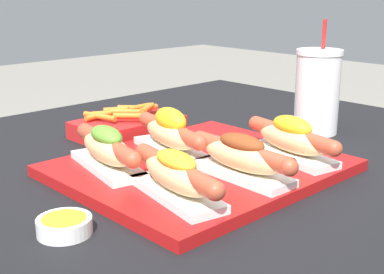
# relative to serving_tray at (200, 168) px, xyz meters

# --- Properties ---
(serving_tray) EXTENTS (0.43, 0.37, 0.02)m
(serving_tray) POSITION_rel_serving_tray_xyz_m (0.00, 0.00, 0.00)
(serving_tray) COLOR #B71414
(serving_tray) RESTS_ON patio_table
(hot_dog_0) EXTENTS (0.09, 0.21, 0.07)m
(hot_dog_0) POSITION_rel_serving_tray_xyz_m (-0.13, -0.08, 0.04)
(hot_dog_0) COLOR white
(hot_dog_0) RESTS_ON serving_tray
(hot_dog_1) EXTENTS (0.07, 0.21, 0.07)m
(hot_dog_1) POSITION_rel_serving_tray_xyz_m (-0.00, -0.09, 0.04)
(hot_dog_1) COLOR white
(hot_dog_1) RESTS_ON serving_tray
(hot_dog_2) EXTENTS (0.09, 0.21, 0.07)m
(hot_dog_2) POSITION_rel_serving_tray_xyz_m (0.13, -0.09, 0.04)
(hot_dog_2) COLOR white
(hot_dog_2) RESTS_ON serving_tray
(hot_dog_3) EXTENTS (0.09, 0.21, 0.07)m
(hot_dog_3) POSITION_rel_serving_tray_xyz_m (-0.13, 0.08, 0.04)
(hot_dog_3) COLOR white
(hot_dog_3) RESTS_ON serving_tray
(hot_dog_4) EXTENTS (0.09, 0.21, 0.08)m
(hot_dog_4) POSITION_rel_serving_tray_xyz_m (0.00, 0.08, 0.04)
(hot_dog_4) COLOR white
(hot_dog_4) RESTS_ON serving_tray
(sauce_bowl) EXTENTS (0.07, 0.07, 0.02)m
(sauce_bowl) POSITION_rel_serving_tray_xyz_m (-0.28, -0.04, 0.00)
(sauce_bowl) COLOR white
(sauce_bowl) RESTS_ON patio_table
(drink_cup) EXTENTS (0.09, 0.09, 0.23)m
(drink_cup) POSITION_rel_serving_tray_xyz_m (0.35, 0.01, 0.08)
(drink_cup) COLOR white
(drink_cup) RESTS_ON patio_table
(fries_basket) EXTENTS (0.22, 0.13, 0.06)m
(fries_basket) POSITION_rel_serving_tray_xyz_m (0.05, 0.27, 0.01)
(fries_basket) COLOR red
(fries_basket) RESTS_ON patio_table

